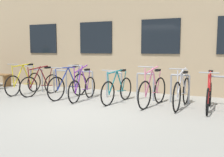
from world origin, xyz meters
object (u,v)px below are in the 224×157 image
Objects in this scene: bicycle_teal at (117,89)px; bicycle_pink at (153,91)px; bicycle_blue at (69,85)px; bicycle_purple at (83,88)px; bicycle_maroon at (41,84)px; bicycle_silver at (182,92)px; bicycle_red at (209,95)px; bicycle_yellow at (24,82)px.

bicycle_teal is 0.99× the size of bicycle_pink.
bicycle_blue is (-1.65, 0.03, 0.03)m from bicycle_teal.
bicycle_teal is 1.65m from bicycle_blue.
bicycle_pink is at bearing 1.67° from bicycle_purple.
bicycle_maroon is 0.87× the size of bicycle_silver.
bicycle_blue is (-4.09, -0.01, 0.03)m from bicycle_red.
bicycle_red is 1.41m from bicycle_pink.
bicycle_pink is (1.04, -0.04, 0.03)m from bicycle_teal.
bicycle_purple is (-3.52, -0.14, 0.00)m from bicycle_red.
bicycle_yellow is at bearing 178.55° from bicycle_blue.
bicycle_purple is (-1.07, -0.11, 0.00)m from bicycle_teal.
bicycle_red is at bearing 0.09° from bicycle_blue.
bicycle_blue is at bearing -179.91° from bicycle_red.
bicycle_purple is at bearing -6.32° from bicycle_maroon.
bicycle_pink is (-1.41, -0.08, 0.03)m from bicycle_red.
bicycle_blue is (-0.58, 0.13, 0.03)m from bicycle_purple.
bicycle_pink is at bearing -1.48° from bicycle_yellow.
bicycle_pink reaches higher than bicycle_purple.
bicycle_pink is 4.49m from bicycle_yellow.
bicycle_silver is 1.06× the size of bicycle_yellow.
bicycle_silver is 5.24m from bicycle_yellow.
bicycle_purple is at bearing -174.36° from bicycle_teal.
bicycle_pink reaches higher than bicycle_blue.
bicycle_purple is at bearing -4.26° from bicycle_yellow.
bicycle_pink is (3.79, -0.13, 0.03)m from bicycle_maroon.
bicycle_silver is (2.85, 0.17, 0.03)m from bicycle_purple.
bicycle_teal is at bearing -177.98° from bicycle_silver.
bicycle_teal is 1.03× the size of bicycle_purple.
bicycle_silver is at bearing 2.02° from bicycle_teal.
bicycle_yellow is at bearing 179.90° from bicycle_silver.
bicycle_blue is (1.11, -0.05, 0.03)m from bicycle_maroon.
bicycle_pink reaches higher than bicycle_teal.
bicycle_purple is at bearing -12.90° from bicycle_blue.
bicycle_red is 4.09m from bicycle_blue.
bicycle_purple reaches higher than bicycle_silver.
bicycle_maroon reaches higher than bicycle_teal.
bicycle_maroon is 2.76m from bicycle_teal.
bicycle_maroon is 1.69m from bicycle_purple.
bicycle_blue reaches higher than bicycle_red.
bicycle_silver is at bearing -0.22° from bicycle_maroon.
bicycle_teal is 0.97× the size of bicycle_yellow.
bicycle_yellow is at bearing 178.52° from bicycle_pink.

